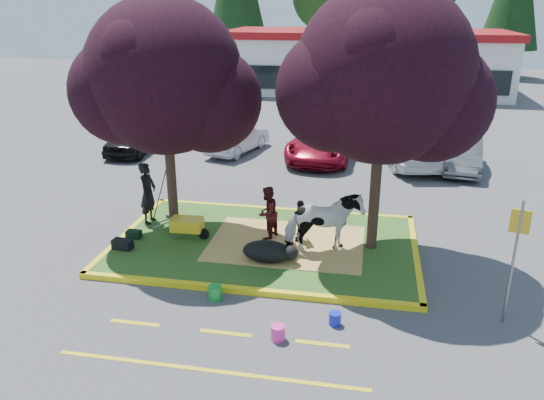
% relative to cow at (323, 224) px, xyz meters
% --- Properties ---
extents(ground, '(90.00, 90.00, 0.00)m').
position_rel_cow_xyz_m(ground, '(-1.63, 0.39, -0.99)').
color(ground, '#424244').
rests_on(ground, ground).
extents(median_island, '(8.00, 5.00, 0.15)m').
position_rel_cow_xyz_m(median_island, '(-1.63, 0.39, -0.91)').
color(median_island, '#27561A').
rests_on(median_island, ground).
extents(curb_near, '(8.30, 0.16, 0.15)m').
position_rel_cow_xyz_m(curb_near, '(-1.63, -2.19, -0.91)').
color(curb_near, yellow).
rests_on(curb_near, ground).
extents(curb_far, '(8.30, 0.16, 0.15)m').
position_rel_cow_xyz_m(curb_far, '(-1.63, 2.97, -0.91)').
color(curb_far, yellow).
rests_on(curb_far, ground).
extents(curb_left, '(0.16, 5.30, 0.15)m').
position_rel_cow_xyz_m(curb_left, '(-5.71, 0.39, -0.91)').
color(curb_left, yellow).
rests_on(curb_left, ground).
extents(curb_right, '(0.16, 5.30, 0.15)m').
position_rel_cow_xyz_m(curb_right, '(2.45, 0.39, -0.91)').
color(curb_right, yellow).
rests_on(curb_right, ground).
extents(straw_bedding, '(4.20, 3.00, 0.01)m').
position_rel_cow_xyz_m(straw_bedding, '(-1.03, 0.39, -0.83)').
color(straw_bedding, '#E4B25D').
rests_on(straw_bedding, median_island).
extents(tree_purple_left, '(5.06, 4.20, 6.51)m').
position_rel_cow_xyz_m(tree_purple_left, '(-4.41, 0.78, 3.37)').
color(tree_purple_left, black).
rests_on(tree_purple_left, median_island).
extents(tree_purple_right, '(5.30, 4.40, 6.82)m').
position_rel_cow_xyz_m(tree_purple_right, '(1.29, 0.58, 3.57)').
color(tree_purple_right, black).
rests_on(tree_purple_right, median_island).
extents(fire_lane_stripe_a, '(1.10, 0.12, 0.01)m').
position_rel_cow_xyz_m(fire_lane_stripe_a, '(-3.63, -3.81, -0.99)').
color(fire_lane_stripe_a, yellow).
rests_on(fire_lane_stripe_a, ground).
extents(fire_lane_stripe_b, '(1.10, 0.12, 0.01)m').
position_rel_cow_xyz_m(fire_lane_stripe_b, '(-1.63, -3.81, -0.99)').
color(fire_lane_stripe_b, yellow).
rests_on(fire_lane_stripe_b, ground).
extents(fire_lane_stripe_c, '(1.10, 0.12, 0.01)m').
position_rel_cow_xyz_m(fire_lane_stripe_c, '(0.37, -3.81, -0.99)').
color(fire_lane_stripe_c, yellow).
rests_on(fire_lane_stripe_c, ground).
extents(fire_lane_long, '(6.00, 0.10, 0.01)m').
position_rel_cow_xyz_m(fire_lane_long, '(-1.63, -5.01, -0.99)').
color(fire_lane_long, yellow).
rests_on(fire_lane_long, ground).
extents(retail_building, '(20.40, 8.40, 4.40)m').
position_rel_cow_xyz_m(retail_building, '(0.37, 28.38, 1.26)').
color(retail_building, silver).
rests_on(retail_building, ground).
extents(cow, '(2.18, 1.60, 1.68)m').
position_rel_cow_xyz_m(cow, '(0.00, 0.00, 0.00)').
color(cow, silver).
rests_on(cow, median_island).
extents(calf, '(1.41, 1.02, 0.55)m').
position_rel_cow_xyz_m(calf, '(-1.35, -0.76, -0.56)').
color(calf, black).
rests_on(calf, median_island).
extents(handler, '(0.47, 0.69, 1.86)m').
position_rel_cow_xyz_m(handler, '(-5.33, 1.13, 0.09)').
color(handler, black).
rests_on(handler, median_island).
extents(visitor_a, '(0.80, 0.90, 1.52)m').
position_rel_cow_xyz_m(visitor_a, '(-1.62, 0.65, -0.08)').
color(visitor_a, '#451316').
rests_on(visitor_a, median_island).
extents(visitor_b, '(0.35, 0.73, 1.21)m').
position_rel_cow_xyz_m(visitor_b, '(-0.69, 0.63, -0.23)').
color(visitor_b, black).
rests_on(visitor_b, median_island).
extents(wheelbarrow, '(1.57, 0.56, 0.59)m').
position_rel_cow_xyz_m(wheelbarrow, '(-3.83, 0.23, -0.43)').
color(wheelbarrow, black).
rests_on(wheelbarrow, median_island).
extents(gear_bag_dark, '(0.55, 0.34, 0.27)m').
position_rel_cow_xyz_m(gear_bag_dark, '(-5.33, -0.77, -0.70)').
color(gear_bag_dark, black).
rests_on(gear_bag_dark, median_island).
extents(gear_bag_green, '(0.42, 0.27, 0.22)m').
position_rel_cow_xyz_m(gear_bag_green, '(-5.33, -0.05, -0.73)').
color(gear_bag_green, black).
rests_on(gear_bag_green, median_island).
extents(sign_post, '(0.38, 0.12, 2.77)m').
position_rel_cow_xyz_m(sign_post, '(4.09, -2.31, 0.74)').
color(sign_post, slate).
rests_on(sign_post, ground).
extents(bucket_green, '(0.41, 0.41, 0.33)m').
position_rel_cow_xyz_m(bucket_green, '(-2.22, -2.55, -0.82)').
color(bucket_green, green).
rests_on(bucket_green, ground).
extents(bucket_pink, '(0.37, 0.37, 0.32)m').
position_rel_cow_xyz_m(bucket_pink, '(-0.53, -3.82, -0.83)').
color(bucket_pink, '#EF3598').
rests_on(bucket_pink, ground).
extents(bucket_blue, '(0.33, 0.33, 0.28)m').
position_rel_cow_xyz_m(bucket_blue, '(0.56, -3.07, -0.85)').
color(bucket_blue, '#1722BD').
rests_on(bucket_blue, ground).
extents(car_black, '(1.69, 4.11, 1.40)m').
position_rel_cow_xyz_m(car_black, '(-9.34, 9.06, -0.29)').
color(car_black, black).
rests_on(car_black, ground).
extents(car_silver, '(2.30, 4.00, 1.25)m').
position_rel_cow_xyz_m(car_silver, '(-4.78, 9.82, -0.37)').
color(car_silver, '#AFB1B8').
rests_on(car_silver, ground).
extents(car_red, '(3.09, 5.70, 1.52)m').
position_rel_cow_xyz_m(car_red, '(-0.88, 9.65, -0.23)').
color(car_red, maroon).
rests_on(car_red, ground).
extents(car_white, '(2.97, 5.34, 1.46)m').
position_rel_cow_xyz_m(car_white, '(2.70, 9.40, -0.26)').
color(car_white, white).
rests_on(car_white, ground).
extents(car_grey, '(1.87, 4.04, 1.28)m').
position_rel_cow_xyz_m(car_grey, '(4.79, 8.83, -0.35)').
color(car_grey, '#55565C').
rests_on(car_grey, ground).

